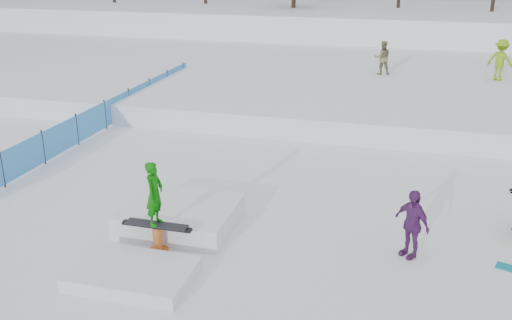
% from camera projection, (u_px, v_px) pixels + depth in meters
% --- Properties ---
extents(ground, '(120.00, 120.00, 0.00)m').
position_uv_depth(ground, '(214.00, 230.00, 13.57)').
color(ground, white).
extents(snow_berm, '(60.00, 14.00, 2.40)m').
position_uv_depth(snow_berm, '(353.00, 25.00, 40.28)').
color(snow_berm, white).
rests_on(snow_berm, ground).
extents(snow_midrise, '(50.00, 18.00, 0.80)m').
position_uv_depth(snow_midrise, '(321.00, 76.00, 27.90)').
color(snow_midrise, white).
rests_on(snow_midrise, ground).
extents(safety_fence, '(0.05, 16.00, 1.10)m').
position_uv_depth(safety_fence, '(105.00, 114.00, 20.94)').
color(safety_fence, '#3D90E0').
rests_on(safety_fence, ground).
extents(walker_olive, '(0.85, 0.73, 1.53)m').
position_uv_depth(walker_olive, '(382.00, 58.00, 26.17)').
color(walker_olive, olive).
rests_on(walker_olive, snow_midrise).
extents(walker_ygreen, '(1.34, 1.17, 1.79)m').
position_uv_depth(walker_ygreen, '(501.00, 60.00, 24.90)').
color(walker_ygreen, '#6FA211').
rests_on(walker_ygreen, snow_midrise).
extents(spectator_purple, '(0.93, 0.88, 1.55)m').
position_uv_depth(spectator_purple, '(412.00, 224.00, 12.16)').
color(spectator_purple, '#572466').
rests_on(spectator_purple, ground).
extents(jib_rail_feature, '(2.60, 4.40, 2.11)m').
position_uv_depth(jib_rail_feature, '(168.00, 228.00, 12.99)').
color(jib_rail_feature, white).
rests_on(jib_rail_feature, ground).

